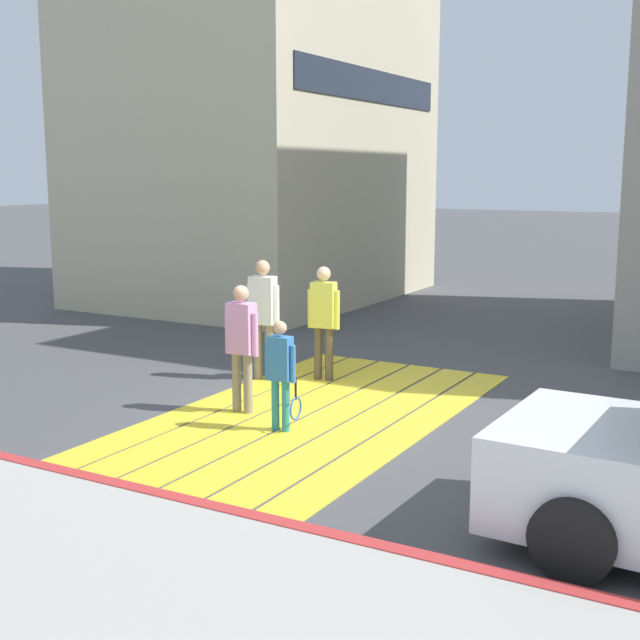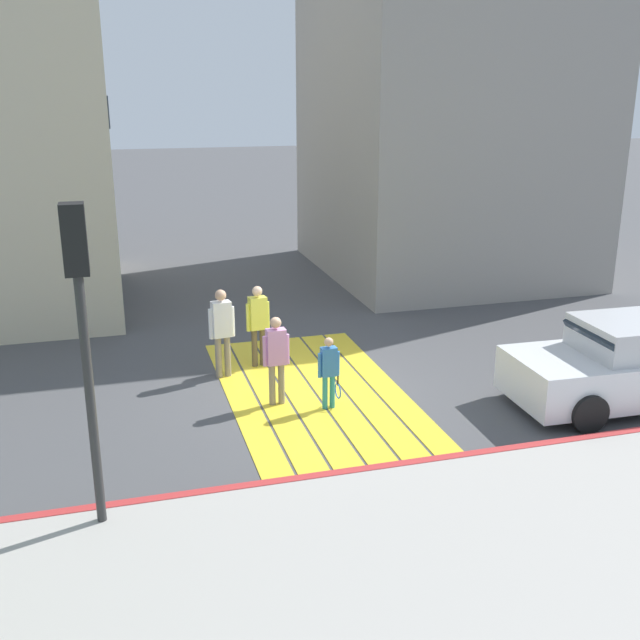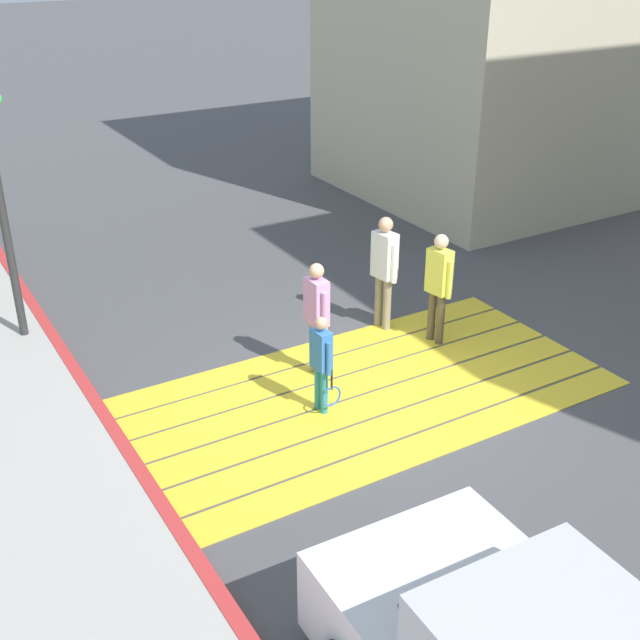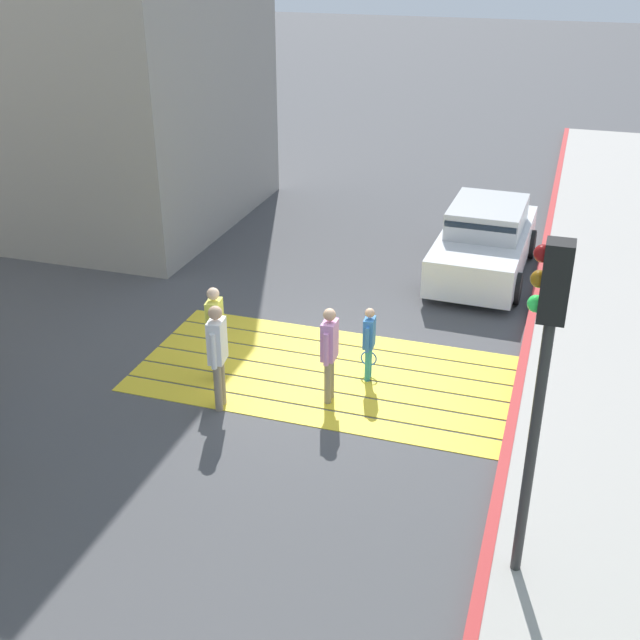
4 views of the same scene
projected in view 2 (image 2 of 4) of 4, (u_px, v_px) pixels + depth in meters
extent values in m
plane|color=#4C4C4F|center=(314.00, 392.00, 14.06)|extent=(120.00, 120.00, 0.00)
cube|color=yellow|center=(383.00, 384.00, 14.42)|extent=(6.40, 0.50, 0.01)
cube|color=yellow|center=(356.00, 388.00, 14.28)|extent=(6.40, 0.50, 0.01)
cube|color=yellow|center=(328.00, 391.00, 14.13)|extent=(6.40, 0.50, 0.01)
cube|color=yellow|center=(300.00, 394.00, 13.99)|extent=(6.40, 0.50, 0.01)
cube|color=yellow|center=(272.00, 397.00, 13.84)|extent=(6.40, 0.50, 0.01)
cube|color=yellow|center=(242.00, 400.00, 13.70)|extent=(6.40, 0.50, 0.01)
cube|color=#ADA8A0|center=(440.00, 564.00, 8.90)|extent=(4.80, 40.00, 0.12)
cube|color=#BC3333|center=(373.00, 471.00, 11.06)|extent=(0.16, 40.00, 0.13)
cube|color=#232B38|center=(107.00, 108.00, 19.52)|extent=(6.80, 0.03, 0.70)
cube|color=gray|center=(444.00, 103.00, 22.02)|extent=(8.00, 7.00, 10.10)
cube|color=#232B38|center=(551.00, 85.00, 22.79)|extent=(6.80, 0.03, 0.70)
cube|color=white|center=(627.00, 372.00, 13.44)|extent=(1.93, 4.35, 0.80)
cube|color=silver|center=(639.00, 336.00, 13.27)|extent=(1.59, 2.11, 0.60)
cube|color=#1E2833|center=(593.00, 343.00, 13.07)|extent=(1.49, 0.37, 0.49)
cylinder|color=black|center=(534.00, 375.00, 14.02)|extent=(0.24, 0.67, 0.66)
cylinder|color=black|center=(588.00, 413.00, 12.39)|extent=(0.24, 0.67, 0.66)
cylinder|color=#2D2D2D|center=(91.00, 408.00, 9.24)|extent=(0.12, 0.12, 3.40)
cube|color=black|center=(74.00, 239.00, 8.60)|extent=(0.28, 0.28, 0.84)
sphere|color=maroon|center=(72.00, 213.00, 8.67)|extent=(0.18, 0.18, 0.18)
sphere|color=#956310|center=(75.00, 236.00, 8.75)|extent=(0.18, 0.18, 0.18)
sphere|color=#35FF59|center=(77.00, 259.00, 8.83)|extent=(0.18, 0.18, 0.18)
cylinder|color=gray|center=(272.00, 385.00, 13.40)|extent=(0.12, 0.12, 0.78)
cylinder|color=gray|center=(281.00, 384.00, 13.45)|extent=(0.12, 0.12, 0.78)
cube|color=#D18CC6|center=(276.00, 347.00, 13.21)|extent=(0.22, 0.35, 0.65)
sphere|color=tan|center=(276.00, 323.00, 13.08)|extent=(0.20, 0.20, 0.20)
cylinder|color=#D18CC6|center=(265.00, 351.00, 13.17)|extent=(0.08, 0.08, 0.55)
cylinder|color=#D18CC6|center=(287.00, 349.00, 13.29)|extent=(0.08, 0.08, 0.55)
cylinder|color=brown|center=(255.00, 348.00, 15.25)|extent=(0.12, 0.12, 0.80)
cylinder|color=brown|center=(263.00, 347.00, 15.32)|extent=(0.12, 0.12, 0.80)
cube|color=#D8D84C|center=(258.00, 313.00, 15.06)|extent=(0.27, 0.38, 0.67)
sphere|color=beige|center=(257.00, 291.00, 14.93)|extent=(0.21, 0.21, 0.21)
cylinder|color=#D8D84C|center=(248.00, 318.00, 15.00)|extent=(0.09, 0.09, 0.57)
cylinder|color=#D8D84C|center=(267.00, 315.00, 15.16)|extent=(0.09, 0.09, 0.57)
cylinder|color=gray|center=(219.00, 357.00, 14.66)|extent=(0.13, 0.13, 0.85)
cylinder|color=gray|center=(228.00, 356.00, 14.73)|extent=(0.13, 0.13, 0.85)
cube|color=white|center=(221.00, 319.00, 14.46)|extent=(0.28, 0.40, 0.71)
sphere|color=tan|center=(221.00, 295.00, 14.32)|extent=(0.22, 0.22, 0.22)
cylinder|color=white|center=(211.00, 324.00, 14.40)|extent=(0.09, 0.09, 0.60)
cylinder|color=white|center=(232.00, 321.00, 14.57)|extent=(0.09, 0.09, 0.60)
cylinder|color=teal|center=(325.00, 393.00, 13.25)|extent=(0.09, 0.09, 0.63)
cylinder|color=teal|center=(332.00, 392.00, 13.30)|extent=(0.09, 0.09, 0.63)
cube|color=#3372BF|center=(329.00, 362.00, 13.10)|extent=(0.19, 0.29, 0.52)
sphere|color=tan|center=(329.00, 342.00, 12.99)|extent=(0.16, 0.16, 0.16)
cylinder|color=#3372BF|center=(320.00, 366.00, 13.06)|extent=(0.07, 0.07, 0.45)
cylinder|color=#3372BF|center=(338.00, 363.00, 13.17)|extent=(0.07, 0.07, 0.45)
cylinder|color=black|center=(338.00, 378.00, 13.29)|extent=(0.03, 0.03, 0.28)
torus|color=blue|center=(338.00, 391.00, 13.37)|extent=(0.28, 0.04, 0.28)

